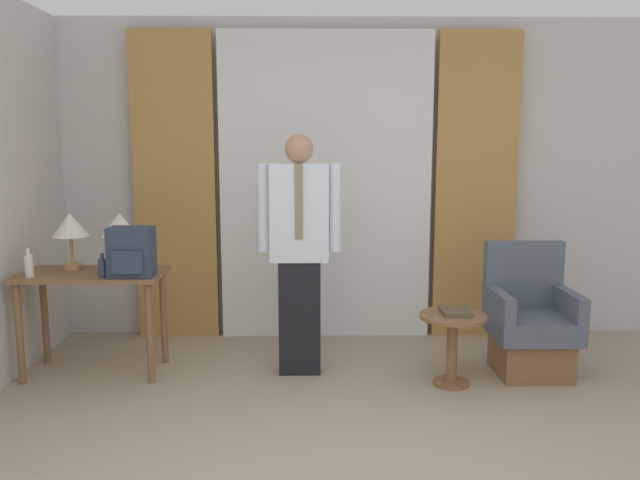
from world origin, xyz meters
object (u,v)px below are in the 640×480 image
object	(u,v)px
table_lamp_right	(120,227)
armchair	(530,326)
bottle_by_lamp	(103,267)
book	(456,312)
table_lamp_left	(70,227)
backpack	(131,252)
person	(299,245)
bottle_near_edge	(29,265)
desk	(93,290)
side_table	(452,337)

from	to	relation	value
table_lamp_right	armchair	world-z (taller)	table_lamp_right
bottle_by_lamp	book	size ratio (longest dim) A/B	0.71
table_lamp_left	table_lamp_right	distance (m)	0.36
table_lamp_right	backpack	world-z (taller)	table_lamp_right
table_lamp_right	book	distance (m)	2.47
table_lamp_right	person	size ratio (longest dim) A/B	0.24
bottle_near_edge	armchair	bearing A→B (deg)	1.99
bottle_by_lamp	person	bearing A→B (deg)	6.60
table_lamp_right	bottle_by_lamp	world-z (taller)	table_lamp_right
desk	side_table	world-z (taller)	desk
backpack	side_table	distance (m)	2.29
table_lamp_right	armchair	bearing A→B (deg)	-2.88
bottle_by_lamp	backpack	size ratio (longest dim) A/B	0.49
table_lamp_right	bottle_near_edge	xyz separation A→B (m)	(-0.55, -0.27, -0.23)
person	table_lamp_right	bearing A→B (deg)	174.43
bottle_by_lamp	table_lamp_right	bearing A→B (deg)	81.36
desk	side_table	distance (m)	2.57
bottle_by_lamp	person	xyz separation A→B (m)	(1.35, 0.16, 0.13)
bottle_by_lamp	armchair	bearing A→B (deg)	2.54
side_table	table_lamp_left	bearing A→B (deg)	171.97
book	person	bearing A→B (deg)	167.86
bottle_by_lamp	bottle_near_edge	bearing A→B (deg)	178.75
table_lamp_right	bottle_by_lamp	bearing A→B (deg)	-98.64
table_lamp_right	bottle_by_lamp	distance (m)	0.38
table_lamp_right	bottle_near_edge	distance (m)	0.66
bottle_near_edge	armchair	size ratio (longest dim) A/B	0.22
backpack	table_lamp_left	bearing A→B (deg)	153.13
desk	table_lamp_right	size ratio (longest dim) A/B	2.46
bottle_near_edge	book	bearing A→B (deg)	-1.69
desk	table_lamp_left	xyz separation A→B (m)	(-0.18, 0.11, 0.44)
backpack	armchair	bearing A→B (deg)	2.18
table_lamp_left	book	size ratio (longest dim) A/B	1.76
side_table	book	bearing A→B (deg)	46.94
table_lamp_left	backpack	world-z (taller)	table_lamp_left
backpack	side_table	xyz separation A→B (m)	(2.21, -0.13, -0.58)
desk	table_lamp_left	bearing A→B (deg)	147.36
table_lamp_left	side_table	distance (m)	2.84
desk	table_lamp_right	bearing A→B (deg)	32.64
bottle_near_edge	side_table	xyz separation A→B (m)	(2.92, -0.11, -0.49)
person	desk	bearing A→B (deg)	179.49
desk	armchair	world-z (taller)	armchair
side_table	table_lamp_right	bearing A→B (deg)	170.78
table_lamp_right	person	distance (m)	1.32
desk	bottle_by_lamp	distance (m)	0.29
bottle_by_lamp	armchair	distance (m)	3.06
backpack	person	world-z (taller)	person
desk	backpack	world-z (taller)	backpack
backpack	armchair	world-z (taller)	backpack
table_lamp_right	person	bearing A→B (deg)	-5.57
bottle_near_edge	backpack	xyz separation A→B (m)	(0.70, 0.02, 0.09)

